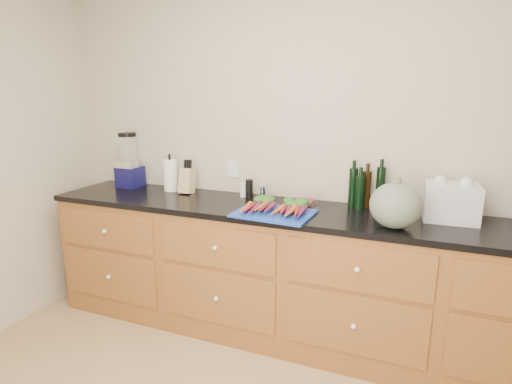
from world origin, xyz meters
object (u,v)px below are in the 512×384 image
at_px(carrots, 276,207).
at_px(paper_towel, 170,175).
at_px(knife_block, 187,181).
at_px(blender_appliance, 129,163).
at_px(tomato_box, 305,198).
at_px(cutting_board, 274,213).
at_px(squash, 396,205).

xyz_separation_m(carrots, paper_towel, (-0.98, 0.28, 0.09)).
relative_size(carrots, knife_block, 2.13).
xyz_separation_m(blender_appliance, tomato_box, (1.49, 0.01, -0.16)).
bearing_deg(cutting_board, knife_block, 159.79).
height_order(carrots, squash, squash).
xyz_separation_m(squash, blender_appliance, (-2.10, 0.31, 0.06)).
distance_m(squash, tomato_box, 0.70).
distance_m(cutting_board, paper_towel, 1.04).
relative_size(blender_appliance, knife_block, 2.32).
height_order(squash, paper_towel, squash).
height_order(cutting_board, squash, squash).
bearing_deg(carrots, knife_block, 162.28).
xyz_separation_m(carrots, tomato_box, (0.11, 0.29, 0.00)).
bearing_deg(cutting_board, tomato_box, 70.83).
relative_size(squash, paper_towel, 1.18).
xyz_separation_m(carrots, knife_block, (-0.81, 0.26, 0.06)).
xyz_separation_m(paper_towel, tomato_box, (1.09, 0.01, -0.09)).
xyz_separation_m(knife_block, tomato_box, (0.93, 0.03, -0.06)).
bearing_deg(squash, paper_towel, 169.55).
distance_m(cutting_board, carrots, 0.05).
bearing_deg(knife_block, blender_appliance, 178.19).
height_order(cutting_board, carrots, carrots).
xyz_separation_m(cutting_board, blender_appliance, (-1.37, 0.32, 0.19)).
bearing_deg(carrots, tomato_box, 68.45).
height_order(carrots, knife_block, knife_block).
bearing_deg(tomato_box, cutting_board, -109.17).
distance_m(cutting_board, squash, 0.74).
bearing_deg(carrots, squash, -2.68).
bearing_deg(paper_towel, blender_appliance, -179.65).
bearing_deg(paper_towel, cutting_board, -18.12).
bearing_deg(paper_towel, squash, -10.45).
distance_m(knife_block, tomato_box, 0.93).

